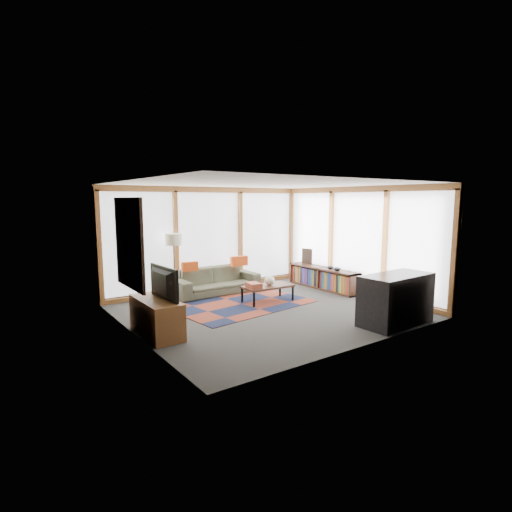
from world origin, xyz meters
TOP-DOWN VIEW (x-y plane):
  - ground at (0.00, 0.00)m, footprint 5.50×5.50m
  - room_envelope at (0.49, 0.56)m, footprint 5.52×5.02m
  - rug at (-0.16, 0.71)m, footprint 3.14×2.22m
  - sofa at (-0.12, 1.95)m, footprint 2.19×0.90m
  - pillow_left at (-0.80, 1.95)m, footprint 0.40×0.16m
  - pillow_right at (0.54, 1.91)m, footprint 0.45×0.18m
  - floor_lamp at (-1.14, 2.07)m, footprint 0.38×0.38m
  - coffee_table at (0.44, 0.57)m, footprint 1.15×0.61m
  - book_stack at (0.05, 0.55)m, footprint 0.29×0.35m
  - vase at (0.50, 0.57)m, footprint 0.29×0.29m
  - bookshelf at (2.43, 0.83)m, footprint 0.40×2.20m
  - bowl_a at (2.38, 0.30)m, footprint 0.21×0.21m
  - bowl_b at (2.45, 0.60)m, footprint 0.17×0.17m
  - shelf_picture at (2.51, 1.54)m, footprint 0.11×0.32m
  - tv_console at (-2.44, -0.13)m, footprint 0.52×1.25m
  - television at (-2.40, -0.18)m, footprint 0.18×0.97m
  - bar_counter at (1.42, -2.08)m, footprint 1.49×0.74m

SIDE VIEW (x-z plane):
  - ground at x=0.00m, z-range 0.00..0.00m
  - rug at x=-0.16m, z-range 0.00..0.01m
  - coffee_table at x=0.44m, z-range 0.00..0.38m
  - bookshelf at x=2.43m, z-range 0.00..0.55m
  - tv_console at x=-2.44m, z-range 0.00..0.62m
  - sofa at x=-0.12m, z-range 0.00..0.64m
  - book_stack at x=0.05m, z-range 0.38..0.49m
  - bar_counter at x=1.42m, z-range 0.00..0.93m
  - vase at x=0.50m, z-range 0.38..0.58m
  - bowl_b at x=2.45m, z-range 0.55..0.63m
  - bowl_a at x=2.38m, z-range 0.55..0.64m
  - pillow_left at x=-0.80m, z-range 0.64..0.85m
  - pillow_right at x=0.54m, z-range 0.64..0.88m
  - shelf_picture at x=2.51m, z-range 0.55..0.97m
  - floor_lamp at x=-1.14m, z-range 0.00..1.52m
  - television at x=-2.40m, z-range 0.62..1.18m
  - room_envelope at x=0.49m, z-range 0.23..2.85m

